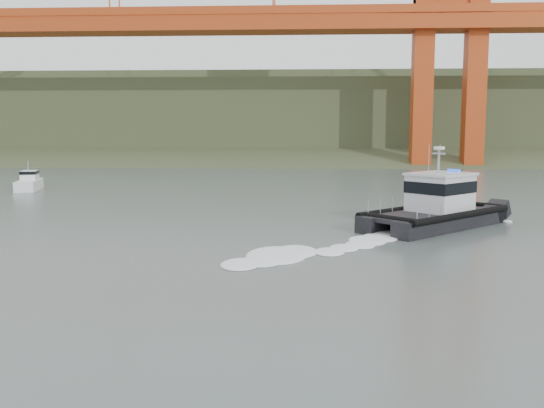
{
  "coord_description": "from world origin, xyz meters",
  "views": [
    {
      "loc": [
        -0.07,
        -21.44,
        6.3
      ],
      "look_at": [
        -1.73,
        9.14,
        2.4
      ],
      "focal_mm": 40.0,
      "sensor_mm": 36.0,
      "label": 1
    }
  ],
  "objects": [
    {
      "name": "ground",
      "position": [
        0.0,
        0.0,
        0.0
      ],
      "size": [
        400.0,
        400.0,
        0.0
      ],
      "primitive_type": "plane",
      "color": "#4A5853",
      "rests_on": "ground"
    },
    {
      "name": "headlands",
      "position": [
        0.0,
        125.5,
        7.05
      ],
      "size": [
        500.0,
        105.36,
        27.12
      ],
      "color": "#2E3E23",
      "rests_on": "ground"
    },
    {
      "name": "patrol_boat",
      "position": [
        8.3,
        17.07,
        1.32
      ],
      "size": [
        10.51,
        10.39,
        5.26
      ],
      "rotation": [
        0.0,
        0.0,
        -0.8
      ],
      "color": "black",
      "rests_on": "ground"
    },
    {
      "name": "motorboat",
      "position": [
        -27.85,
        37.99,
        0.76
      ],
      "size": [
        3.1,
        5.79,
        3.03
      ],
      "rotation": [
        0.0,
        0.0,
        0.24
      ],
      "color": "white",
      "rests_on": "ground"
    }
  ]
}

